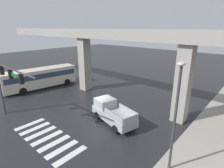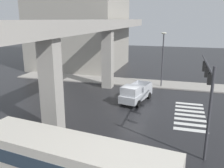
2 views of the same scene
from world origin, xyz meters
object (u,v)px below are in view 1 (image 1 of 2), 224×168
object	(u,v)px
pickup_truck	(112,112)
traffic_signal_mast	(7,78)
city_bus	(40,77)
street_lamp_near_corner	(176,107)

from	to	relation	value
pickup_truck	traffic_signal_mast	size ratio (longest dim) A/B	0.62
pickup_truck	traffic_signal_mast	distance (m)	10.31
pickup_truck	traffic_signal_mast	bearing A→B (deg)	-138.16
traffic_signal_mast	city_bus	bearing A→B (deg)	138.78
traffic_signal_mast	street_lamp_near_corner	distance (m)	14.84
city_bus	street_lamp_near_corner	world-z (taller)	street_lamp_near_corner
pickup_truck	traffic_signal_mast	world-z (taller)	traffic_signal_mast
city_bus	street_lamp_near_corner	distance (m)	22.47
city_bus	pickup_truck	bearing A→B (deg)	-1.79
city_bus	traffic_signal_mast	xyz separation A→B (m)	(7.90, -6.92, 2.84)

